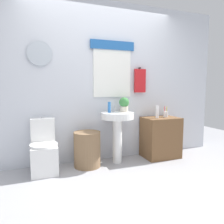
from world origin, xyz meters
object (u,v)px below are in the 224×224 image
(pedestal_sink, at_px, (117,125))
(lotion_bottle, at_px, (157,112))
(laundry_hamper, at_px, (87,149))
(soap_bottle, at_px, (109,107))
(toothbrush_cup, at_px, (166,114))
(wooden_cabinet, at_px, (161,137))
(toilet, at_px, (44,151))
(potted_plant, at_px, (124,104))

(pedestal_sink, xyz_separation_m, lotion_bottle, (0.71, -0.04, 0.19))
(laundry_hamper, xyz_separation_m, pedestal_sink, (0.50, 0.00, 0.35))
(soap_bottle, height_order, toothbrush_cup, soap_bottle)
(wooden_cabinet, bearing_deg, lotion_bottle, -159.22)
(laundry_hamper, distance_m, toothbrush_cup, 1.49)
(laundry_hamper, bearing_deg, toilet, 176.77)
(toilet, relative_size, toothbrush_cup, 4.22)
(pedestal_sink, relative_size, wooden_cabinet, 1.17)
(toothbrush_cup, bearing_deg, pedestal_sink, -178.73)
(toilet, bearing_deg, pedestal_sink, -1.81)
(pedestal_sink, distance_m, potted_plant, 0.36)
(laundry_hamper, distance_m, pedestal_sink, 0.61)
(laundry_hamper, height_order, lotion_bottle, lotion_bottle)
(wooden_cabinet, xyz_separation_m, soap_bottle, (-0.93, 0.05, 0.55))
(laundry_hamper, bearing_deg, potted_plant, 5.38)
(laundry_hamper, distance_m, potted_plant, 0.93)
(soap_bottle, relative_size, potted_plant, 0.71)
(wooden_cabinet, bearing_deg, pedestal_sink, 180.00)
(soap_bottle, height_order, lotion_bottle, soap_bottle)
(pedestal_sink, bearing_deg, lotion_bottle, -3.25)
(laundry_hamper, relative_size, wooden_cabinet, 0.77)
(toilet, bearing_deg, potted_plant, 1.09)
(laundry_hamper, xyz_separation_m, soap_bottle, (0.38, 0.05, 0.63))
(toilet, xyz_separation_m, wooden_cabinet, (1.94, -0.04, 0.05))
(wooden_cabinet, distance_m, toothbrush_cup, 0.42)
(potted_plant, relative_size, lotion_bottle, 1.13)
(toilet, relative_size, potted_plant, 3.29)
(toothbrush_cup, bearing_deg, soap_bottle, 178.36)
(lotion_bottle, distance_m, toothbrush_cup, 0.23)
(soap_bottle, distance_m, lotion_bottle, 0.84)
(lotion_bottle, height_order, toothbrush_cup, lotion_bottle)
(soap_bottle, xyz_separation_m, potted_plant, (0.26, 0.01, 0.04))
(lotion_bottle, bearing_deg, potted_plant, 169.97)
(toilet, bearing_deg, toothbrush_cup, -0.43)
(pedestal_sink, xyz_separation_m, toothbrush_cup, (0.92, 0.02, 0.14))
(laundry_hamper, distance_m, soap_bottle, 0.74)
(potted_plant, distance_m, lotion_bottle, 0.59)
(toilet, relative_size, soap_bottle, 4.66)
(toilet, bearing_deg, lotion_bottle, -2.36)
(potted_plant, bearing_deg, toilet, -178.91)
(lotion_bottle, bearing_deg, toilet, 177.64)
(laundry_hamper, relative_size, toothbrush_cup, 2.92)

